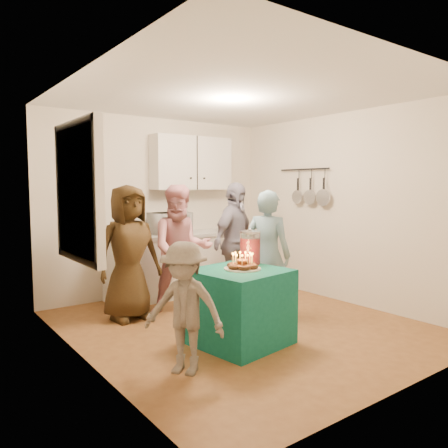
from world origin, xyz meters
TOP-DOWN VIEW (x-y plane):
  - floor at (0.00, 0.00)m, footprint 4.00×4.00m
  - ceiling at (0.00, 0.00)m, footprint 4.00×4.00m
  - back_wall at (0.00, 2.00)m, footprint 3.60×3.60m
  - left_wall at (-1.80, 0.00)m, footprint 4.00×4.00m
  - right_wall at (1.80, 0.00)m, footprint 4.00×4.00m
  - window_night at (-1.77, 0.30)m, footprint 0.04×1.00m
  - counter at (0.20, 1.70)m, footprint 2.20×0.58m
  - countertop at (0.20, 1.70)m, footprint 2.24×0.62m
  - upper_cabinet at (0.50, 1.85)m, footprint 1.30×0.30m
  - pot_rack at (1.72, 0.70)m, footprint 0.12×1.00m
  - microwave at (0.02, 1.70)m, footprint 0.61×0.46m
  - party_table at (-0.38, -0.42)m, footprint 0.96×0.96m
  - donut_cake at (-0.34, -0.43)m, footprint 0.38×0.38m
  - punch_jar at (-0.09, -0.24)m, footprint 0.22×0.22m
  - man_birthday at (0.40, 0.01)m, footprint 0.59×0.68m
  - woman_back_left at (-0.94, 1.01)m, footprint 0.81×0.54m
  - woman_back_center at (-0.32, 0.81)m, footprint 0.96×0.87m
  - woman_back_right at (0.56, 0.85)m, footprint 1.05×0.75m
  - child_near_left at (-1.20, -0.70)m, footprint 0.76×0.85m

SIDE VIEW (x-z plane):
  - floor at x=0.00m, z-range 0.00..0.00m
  - party_table at x=-0.38m, z-range 0.00..0.76m
  - counter at x=0.20m, z-range 0.00..0.86m
  - child_near_left at x=-1.20m, z-range 0.00..1.14m
  - man_birthday at x=0.40m, z-range 0.00..1.56m
  - woman_back_left at x=-0.94m, z-range 0.00..1.62m
  - woman_back_center at x=-0.32m, z-range 0.00..1.62m
  - woman_back_right at x=0.56m, z-range 0.00..1.65m
  - donut_cake at x=-0.34m, z-range 0.76..0.94m
  - countertop at x=0.20m, z-range 0.86..0.91m
  - punch_jar at x=-0.09m, z-range 0.76..1.10m
  - microwave at x=0.02m, z-range 0.91..1.22m
  - back_wall at x=0.00m, z-range 1.30..1.30m
  - left_wall at x=-1.80m, z-range 1.30..1.30m
  - right_wall at x=1.80m, z-range 1.30..1.30m
  - window_night at x=-1.77m, z-range 0.95..2.15m
  - pot_rack at x=1.72m, z-range 1.30..1.90m
  - upper_cabinet at x=0.50m, z-range 1.55..2.35m
  - ceiling at x=0.00m, z-range 2.60..2.60m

